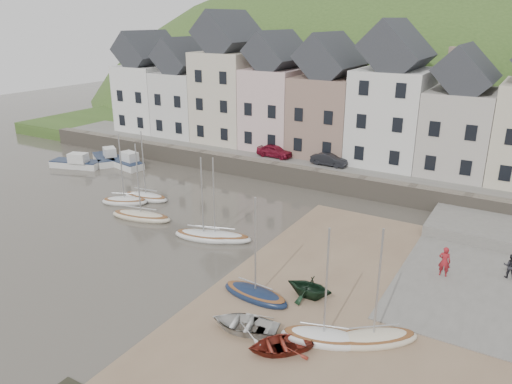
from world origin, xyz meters
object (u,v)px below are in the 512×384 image
Objects in this scene: person_red at (444,261)px; car_right at (329,160)px; rowboat_white at (245,324)px; rowboat_green at (310,286)px; car_left at (274,151)px; person_dark at (510,266)px; sailboat_0 at (146,197)px; rowboat_red at (280,345)px.

car_right reaches higher than person_red.
rowboat_green is (1.51, 4.47, 0.33)m from rowboat_white.
car_left is at bearing -147.78° from rowboat_green.
person_dark is 25.78m from car_left.
sailboat_0 is 28.51m from person_dark.
car_right reaches higher than rowboat_white.
car_right is at bearing -179.34° from rowboat_white.
car_left is (5.72, 12.88, 1.97)m from sailboat_0.
sailboat_0 is at bearing 139.05° from car_right.
car_right is (-5.78, 24.61, 1.76)m from rowboat_white.
person_dark is (9.51, 8.11, 0.15)m from rowboat_green.
rowboat_red is 1.62× the size of person_red.
sailboat_0 reaches higher than rowboat_red.
rowboat_red is at bearing 62.15° from person_red.
rowboat_white is 1.83× the size of person_red.
car_right is (-7.29, 20.14, 1.42)m from rowboat_green.
rowboat_white is 16.74m from person_dark.
person_dark is 0.42× the size of car_left.
sailboat_0 is 1.70× the size of car_left.
rowboat_red is at bearing -160.94° from car_right.
rowboat_white is 1.00× the size of car_right.
person_red is at bearing 132.52° from rowboat_white.
car_right reaches higher than rowboat_green.
rowboat_green reaches higher than rowboat_white.
person_red is (7.55, 10.81, 0.65)m from rowboat_white.
rowboat_green is at bearing -144.49° from car_left.
sailboat_0 is at bearing -136.43° from rowboat_white.
rowboat_red is 28.85m from car_left.
person_red reaches higher than rowboat_red.
car_left reaches higher than person_dark.
rowboat_white is at bearing -165.53° from car_right.
rowboat_red is at bearing -148.68° from car_left.
sailboat_0 is 17.50m from car_right.
rowboat_white is at bearing 45.64° from person_dark.
person_dark is at bearing 1.73° from sailboat_0.
person_red reaches higher than rowboat_green.
car_left reaches higher than car_right.
rowboat_green is 0.85× the size of rowboat_red.
rowboat_green is 1.67× the size of person_dark.
sailboat_0 is at bearing 158.20° from car_left.
car_left is (-19.29, 13.80, 1.16)m from person_red.
sailboat_0 reaches higher than rowboat_green.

